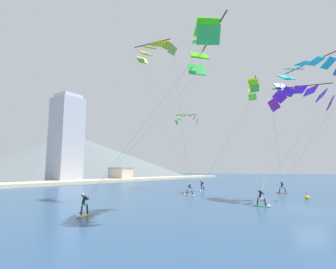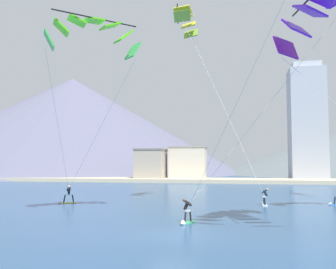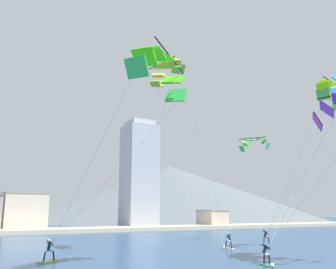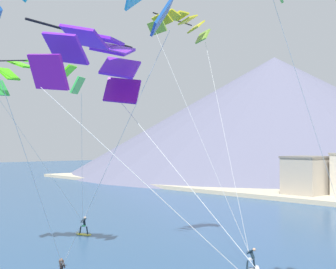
% 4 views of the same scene
% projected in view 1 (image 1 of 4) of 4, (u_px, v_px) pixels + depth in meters
% --- Properties ---
extents(ground_plane, '(400.00, 400.00, 0.00)m').
position_uv_depth(ground_plane, '(309.00, 211.00, 22.28)').
color(ground_plane, navy).
extents(kitesurfer_near_lead, '(0.65, 1.76, 1.65)m').
position_uv_depth(kitesurfer_near_lead, '(188.00, 192.00, 35.69)').
color(kitesurfer_near_lead, white).
rests_on(kitesurfer_near_lead, ground).
extents(kitesurfer_near_trail, '(1.75, 0.66, 1.72)m').
position_uv_depth(kitesurfer_near_trail, '(202.00, 188.00, 41.73)').
color(kitesurfer_near_trail, '#337FDB').
rests_on(kitesurfer_near_trail, ground).
extents(kitesurfer_mid_center, '(0.89, 1.78, 1.66)m').
position_uv_depth(kitesurfer_mid_center, '(263.00, 202.00, 24.65)').
color(kitesurfer_mid_center, '#33B266').
rests_on(kitesurfer_mid_center, ground).
extents(kitesurfer_far_left, '(1.77, 0.99, 1.77)m').
position_uv_depth(kitesurfer_far_left, '(83.00, 209.00, 19.54)').
color(kitesurfer_far_left, yellow).
rests_on(kitesurfer_far_left, ground).
extents(kitesurfer_far_right, '(1.27, 1.68, 1.79)m').
position_uv_depth(kitesurfer_far_right, '(281.00, 189.00, 38.77)').
color(kitesurfer_far_right, '#E54C33').
rests_on(kitesurfer_far_right, ground).
extents(parafoil_kite_near_lead, '(8.30, 5.66, 17.69)m').
position_uv_depth(parafoil_kite_near_lead, '(156.00, 50.00, 32.19)').
color(parafoil_kite_near_lead, '#81AF37').
extents(parafoil_kite_near_trail, '(5.87, 9.36, 16.29)m').
position_uv_depth(parafoil_kite_near_trail, '(252.00, 87.00, 41.97)').
color(parafoil_kite_near_trail, '#53BE3B').
extents(parafoil_kite_mid_center, '(10.54, 8.07, 14.99)m').
position_uv_depth(parafoil_kite_mid_center, '(306.00, 71.00, 31.14)').
color(parafoil_kite_mid_center, '#1E55A8').
extents(parafoil_kite_far_left, '(8.71, 10.26, 13.57)m').
position_uv_depth(parafoil_kite_far_left, '(203.00, 43.00, 21.65)').
color(parafoil_kite_far_left, green).
extents(parafoil_kite_far_right, '(10.49, 7.62, 11.97)m').
position_uv_depth(parafoil_kite_far_right, '(300.00, 96.00, 31.28)').
color(parafoil_kite_far_right, '#7615A1').
extents(parafoil_kite_distant_high_outer, '(2.93, 4.30, 1.91)m').
position_uv_depth(parafoil_kite_distant_high_outer, '(187.00, 118.00, 48.94)').
color(parafoil_kite_distant_high_outer, '#48B965').
extents(race_marker_buoy, '(0.56, 0.56, 1.02)m').
position_uv_depth(race_marker_buoy, '(307.00, 198.00, 30.90)').
color(race_marker_buoy, yellow).
rests_on(race_marker_buoy, ground).
extents(shoreline_strip, '(180.00, 10.00, 0.70)m').
position_uv_depth(shoreline_strip, '(7.00, 185.00, 53.05)').
color(shoreline_strip, beige).
rests_on(shoreline_strip, ground).
extents(shore_building_promenade_mid, '(5.23, 6.46, 4.08)m').
position_uv_depth(shore_building_promenade_mid, '(120.00, 174.00, 83.66)').
color(shore_building_promenade_mid, beige).
rests_on(shore_building_promenade_mid, ground).
extents(highrise_tower, '(7.00, 7.00, 24.45)m').
position_uv_depth(highrise_tower, '(66.00, 138.00, 72.39)').
color(highrise_tower, '#A8ADB7').
rests_on(highrise_tower, ground).
extents(mountain_peak_west_ridge, '(124.42, 124.42, 22.34)m').
position_uv_depth(mountain_peak_west_ridge, '(69.00, 155.00, 138.80)').
color(mountain_peak_west_ridge, slate).
rests_on(mountain_peak_west_ridge, ground).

